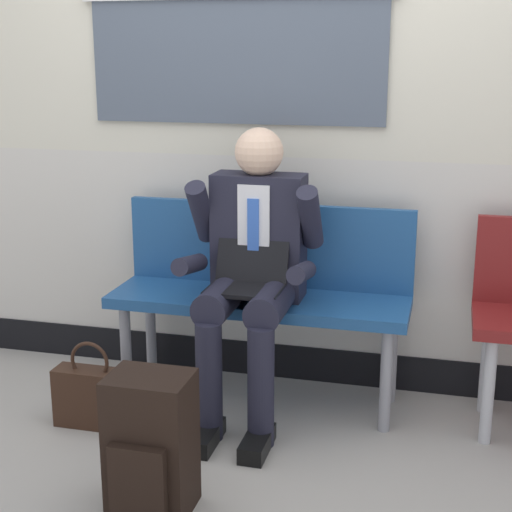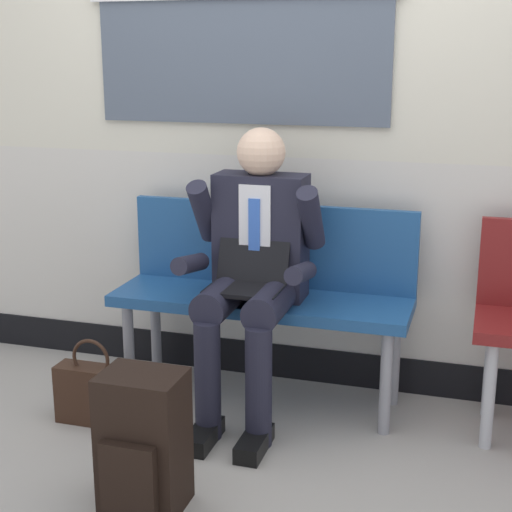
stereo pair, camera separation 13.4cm
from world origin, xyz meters
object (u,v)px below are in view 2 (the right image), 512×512
Objects in this scene: backpack at (143,443)px; handbag at (93,393)px; person_seated at (252,267)px; bench_with_person at (265,283)px.

backpack is 0.73m from handbag.
person_seated is 0.94m from backpack.
bench_with_person reaches higher than backpack.
bench_with_person is at bearing 90.00° from person_seated.
bench_with_person is 2.65× the size of backpack.
handbag is (-0.64, -0.29, -0.54)m from person_seated.
backpack reaches higher than handbag.
handbag is at bearing -155.48° from person_seated.
bench_with_person is 3.47× the size of handbag.
backpack is (-0.15, -1.02, -0.30)m from bench_with_person.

